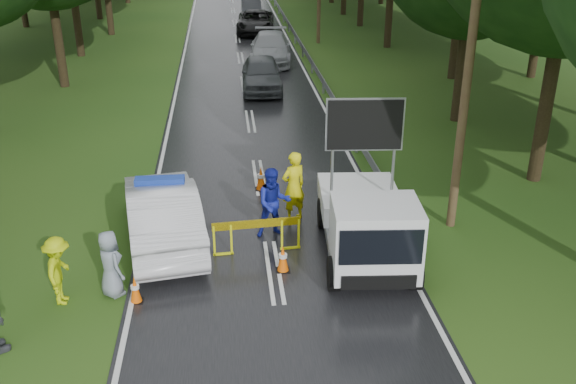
{
  "coord_description": "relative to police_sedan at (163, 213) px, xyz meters",
  "views": [
    {
      "loc": [
        -1.04,
        -13.65,
        8.37
      ],
      "look_at": [
        0.55,
        1.87,
        1.3
      ],
      "focal_mm": 40.0,
      "sensor_mm": 36.0,
      "label": 1
    }
  ],
  "objects": [
    {
      "name": "cone_far",
      "position": [
        2.81,
        3.14,
        -0.47
      ],
      "size": [
        0.38,
        0.38,
        0.8
      ],
      "color": "black",
      "rests_on": "ground"
    },
    {
      "name": "queue_car_second",
      "position": [
        4.5,
        21.05,
        -0.06
      ],
      "size": [
        2.71,
        5.68,
        1.6
      ],
      "primitive_type": "imported",
      "rotation": [
        0.0,
        0.0,
        -0.09
      ],
      "color": "#A5A6AD",
      "rests_on": "ground"
    },
    {
      "name": "civilian",
      "position": [
        2.96,
        0.04,
        0.13
      ],
      "size": [
        1.03,
        0.85,
        1.97
      ],
      "primitive_type": "imported",
      "rotation": [
        0.0,
        0.0,
        0.11
      ],
      "color": "#17229B",
      "rests_on": "ground"
    },
    {
      "name": "cone_near_left",
      "position": [
        -0.45,
        -2.86,
        -0.53
      ],
      "size": [
        0.32,
        0.32,
        0.67
      ],
      "color": "black",
      "rests_on": "ground"
    },
    {
      "name": "work_truck",
      "position": [
        5.2,
        -1.5,
        0.19
      ],
      "size": [
        2.48,
        4.99,
        3.86
      ],
      "rotation": [
        0.0,
        0.0,
        -0.07
      ],
      "color": "gray",
      "rests_on": "ground"
    },
    {
      "name": "bystander_right",
      "position": [
        -1.0,
        -2.48,
        -0.04
      ],
      "size": [
        0.89,
        0.95,
        1.63
      ],
      "primitive_type": "imported",
      "rotation": [
        0.0,
        0.0,
        2.21
      ],
      "color": "gray",
      "rests_on": "ground"
    },
    {
      "name": "road",
      "position": [
        2.8,
        28.14,
        -0.85
      ],
      "size": [
        7.0,
        140.0,
        0.02
      ],
      "primitive_type": "cube",
      "color": "black",
      "rests_on": "ground"
    },
    {
      "name": "utility_pole_near",
      "position": [
        8.0,
        0.14,
        4.21
      ],
      "size": [
        1.4,
        0.24,
        10.0
      ],
      "color": "#4A3222",
      "rests_on": "ground"
    },
    {
      "name": "queue_car_fourth",
      "position": [
        4.15,
        36.05,
        -0.15
      ],
      "size": [
        1.52,
        4.31,
        1.42
      ],
      "primitive_type": "imported",
      "rotation": [
        0.0,
        0.0,
        -0.01
      ],
      "color": "#3A3B41",
      "rests_on": "ground"
    },
    {
      "name": "police_sedan",
      "position": [
        0.0,
        0.0,
        0.0
      ],
      "size": [
        2.61,
        5.39,
        1.87
      ],
      "rotation": [
        0.0,
        0.0,
        3.3
      ],
      "color": "silver",
      "rests_on": "ground"
    },
    {
      "name": "officer",
      "position": [
        3.6,
        0.96,
        0.18
      ],
      "size": [
        0.9,
        0.79,
        2.07
      ],
      "primitive_type": "imported",
      "rotation": [
        0.0,
        0.0,
        3.62
      ],
      "color": "#F5EC0D",
      "rests_on": "ground"
    },
    {
      "name": "cone_center",
      "position": [
        3.03,
        -1.86,
        -0.5
      ],
      "size": [
        0.34,
        0.34,
        0.73
      ],
      "color": "black",
      "rests_on": "ground"
    },
    {
      "name": "ground",
      "position": [
        2.8,
        -1.86,
        -0.86
      ],
      "size": [
        160.0,
        160.0,
        0.0
      ],
      "primitive_type": "plane",
      "color": "#1D4313",
      "rests_on": "ground"
    },
    {
      "name": "cone_right",
      "position": [
        5.69,
        1.32,
        -0.52
      ],
      "size": [
        0.33,
        0.33,
        0.7
      ],
      "color": "black",
      "rests_on": "ground"
    },
    {
      "name": "cone_left_mid",
      "position": [
        0.74,
        1.14,
        -0.52
      ],
      "size": [
        0.33,
        0.33,
        0.69
      ],
      "color": "black",
      "rests_on": "ground"
    },
    {
      "name": "bystander_left",
      "position": [
        -2.1,
        -2.68,
        -0.03
      ],
      "size": [
        0.63,
        1.07,
        1.65
      ],
      "primitive_type": "imported",
      "rotation": [
        0.0,
        0.0,
        1.56
      ],
      "color": "#B7CF0B",
      "rests_on": "ground"
    },
    {
      "name": "barrier",
      "position": [
        2.44,
        -0.86,
        -0.14
      ],
      "size": [
        2.29,
        0.22,
        0.95
      ],
      "rotation": [
        0.0,
        0.0,
        0.08
      ],
      "color": "#E1E80C",
      "rests_on": "ground"
    },
    {
      "name": "guardrail",
      "position": [
        6.5,
        27.81,
        -0.31
      ],
      "size": [
        0.12,
        60.06,
        0.7
      ],
      "color": "gray",
      "rests_on": "ground"
    },
    {
      "name": "queue_car_first",
      "position": [
        3.6,
        15.05,
        -0.05
      ],
      "size": [
        2.04,
        4.77,
        1.61
      ],
      "primitive_type": "imported",
      "rotation": [
        0.0,
        0.0,
        -0.03
      ],
      "color": "#44484C",
      "rests_on": "ground"
    },
    {
      "name": "queue_car_third",
      "position": [
        4.15,
        30.05,
        -0.1
      ],
      "size": [
        2.94,
        5.64,
        1.52
      ],
      "primitive_type": "imported",
      "rotation": [
        0.0,
        0.0,
        -0.08
      ],
      "color": "black",
      "rests_on": "ground"
    }
  ]
}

